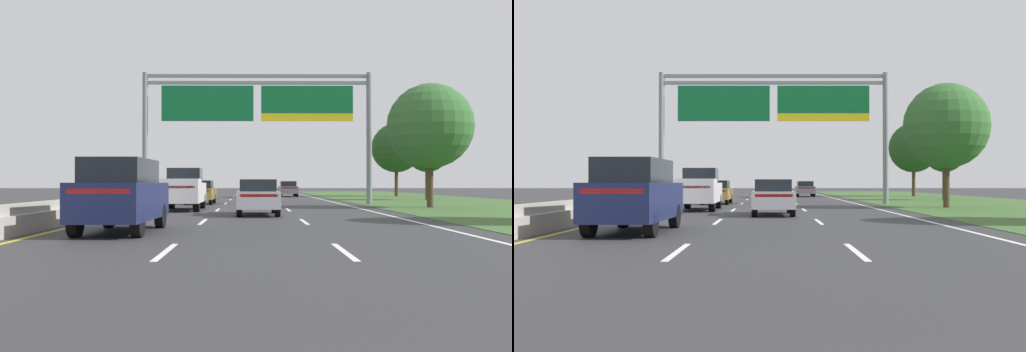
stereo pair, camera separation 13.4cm
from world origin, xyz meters
The scene contains 14 objects.
ground_plane centered at (0.00, 35.00, 0.00)m, with size 220.00×220.00×0.00m, color #333335.
lane_striping centered at (0.00, 34.54, 0.00)m, with size 11.96×106.00×0.01m.
grass_verge_right centered at (13.95, 35.00, 0.01)m, with size 14.00×110.00×0.02m, color #3D602D.
median_barrier_concrete centered at (-6.60, 35.00, 0.35)m, with size 0.60×110.00×0.85m.
overhead_sign_gantry centered at (0.30, 35.89, 6.20)m, with size 15.06×0.42×8.66m.
pickup_truck_white centered at (-3.64, 28.46, 1.07)m, with size 2.04×5.42×2.20m.
car_silver_centre_lane_sedan centered at (0.19, 23.90, 0.82)m, with size 1.87×4.42×1.57m.
car_red_centre_lane_sedan centered at (-0.12, 53.88, 0.82)m, with size 1.95×4.45×1.57m.
car_gold_left_lane_sedan centered at (-3.49, 36.73, 0.82)m, with size 1.85×4.41×1.57m.
car_grey_right_lane_sedan centered at (3.62, 56.61, 0.82)m, with size 1.85×4.41×1.57m.
car_navy_left_lane_suv centered at (-3.82, 15.13, 1.10)m, with size 2.02×4.75×2.11m.
roadside_tree_mid centered at (10.09, 31.00, 4.65)m, with size 4.85×4.85×7.09m.
roadside_tree_far centered at (14.24, 44.85, 3.97)m, with size 3.42×3.42×5.71m.
roadside_tree_distant centered at (14.86, 57.23, 5.01)m, with size 5.09×5.09×7.57m.
Camera 1 is at (-0.07, -1.29, 1.43)m, focal length 39.96 mm.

